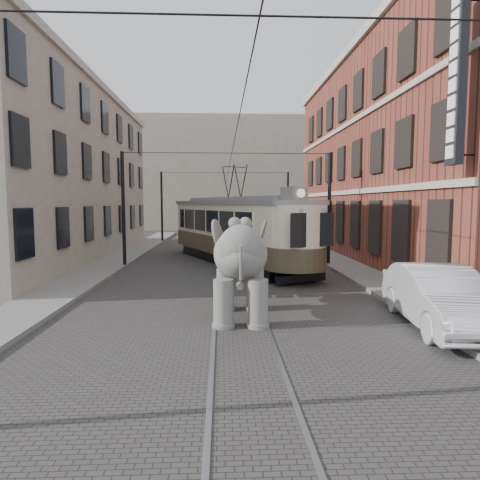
{
  "coord_description": "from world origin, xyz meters",
  "views": [
    {
      "loc": [
        -0.5,
        -15.99,
        3.38
      ],
      "look_at": [
        0.13,
        -1.64,
        2.1
      ],
      "focal_mm": 31.32,
      "sensor_mm": 36.0,
      "label": 1
    }
  ],
  "objects": [
    {
      "name": "ground",
      "position": [
        0.0,
        0.0,
        0.0
      ],
      "size": [
        120.0,
        120.0,
        0.0
      ],
      "primitive_type": "plane",
      "color": "#3B3936"
    },
    {
      "name": "tram_rails",
      "position": [
        0.0,
        0.0,
        0.01
      ],
      "size": [
        1.54,
        80.0,
        0.02
      ],
      "primitive_type": null,
      "color": "slate",
      "rests_on": "ground"
    },
    {
      "name": "sidewalk_right",
      "position": [
        6.0,
        0.0,
        0.07
      ],
      "size": [
        2.0,
        60.0,
        0.15
      ],
      "primitive_type": "cube",
      "color": "slate",
      "rests_on": "ground"
    },
    {
      "name": "sidewalk_left",
      "position": [
        -6.5,
        0.0,
        0.07
      ],
      "size": [
        2.0,
        60.0,
        0.15
      ],
      "primitive_type": "cube",
      "color": "slate",
      "rests_on": "ground"
    },
    {
      "name": "brick_building",
      "position": [
        11.0,
        9.0,
        6.0
      ],
      "size": [
        8.0,
        26.0,
        12.0
      ],
      "primitive_type": "cube",
      "color": "brown",
      "rests_on": "ground"
    },
    {
      "name": "stucco_building",
      "position": [
        -11.0,
        10.0,
        5.0
      ],
      "size": [
        7.0,
        24.0,
        10.0
      ],
      "primitive_type": "cube",
      "color": "gray",
      "rests_on": "ground"
    },
    {
      "name": "distant_block",
      "position": [
        0.0,
        40.0,
        7.0
      ],
      "size": [
        28.0,
        10.0,
        14.0
      ],
      "primitive_type": "cube",
      "color": "gray",
      "rests_on": "ground"
    },
    {
      "name": "catenary",
      "position": [
        -0.2,
        5.0,
        3.0
      ],
      "size": [
        11.0,
        30.2,
        6.0
      ],
      "primitive_type": null,
      "color": "black",
      "rests_on": "ground"
    },
    {
      "name": "tram",
      "position": [
        0.21,
        7.11,
        2.69
      ],
      "size": [
        7.82,
        13.6,
        5.39
      ],
      "primitive_type": null,
      "rotation": [
        0.0,
        0.0,
        0.4
      ],
      "color": "beige",
      "rests_on": "ground"
    },
    {
      "name": "elephant",
      "position": [
        0.04,
        -3.93,
        1.47
      ],
      "size": [
        2.82,
        4.9,
        2.94
      ],
      "primitive_type": null,
      "rotation": [
        0.0,
        0.0,
        -0.04
      ],
      "color": "slate",
      "rests_on": "ground"
    },
    {
      "name": "parked_car",
      "position": [
        5.41,
        -5.07,
        0.83
      ],
      "size": [
        2.31,
        5.19,
        1.66
      ],
      "primitive_type": "imported",
      "rotation": [
        0.0,
        0.0,
        -0.11
      ],
      "color": "#B7B6BC",
      "rests_on": "ground"
    }
  ]
}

